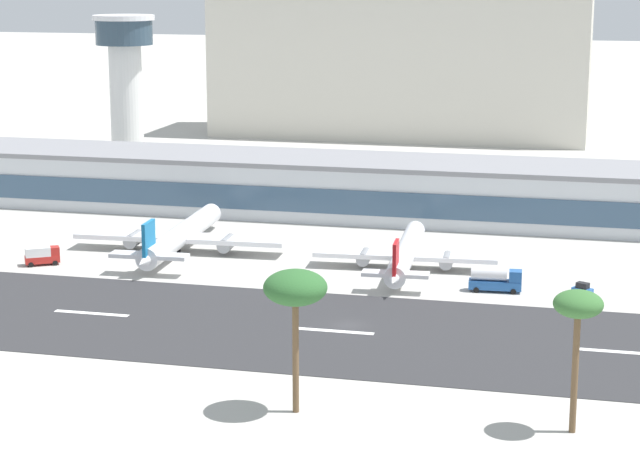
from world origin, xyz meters
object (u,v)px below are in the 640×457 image
object	(u,v)px
service_box_truck_1	(42,255)
distant_hotel_block	(401,59)
control_tower	(126,80)
terminal_building	(336,186)
airliner_blue_tail_gate_0	(179,237)
service_baggage_tug_0	(583,290)
airliner_red_tail_gate_1	(405,255)
service_fuel_truck_2	(495,279)
palm_tree_1	(578,309)
palm_tree_0	(295,290)

from	to	relation	value
service_box_truck_1	distant_hotel_block	bearing A→B (deg)	47.64
control_tower	service_box_truck_1	bearing A→B (deg)	-77.65
terminal_building	airliner_blue_tail_gate_0	world-z (taller)	terminal_building
airliner_blue_tail_gate_0	service_baggage_tug_0	world-z (taller)	airliner_blue_tail_gate_0
distant_hotel_block	service_box_truck_1	xyz separation A→B (m)	(-33.47, -176.58, -21.82)
airliner_red_tail_gate_1	service_fuel_truck_2	world-z (taller)	airliner_red_tail_gate_1
control_tower	palm_tree_1	xyz separation A→B (m)	(112.12, -139.57, -10.10)
airliner_blue_tail_gate_0	service_fuel_truck_2	bearing A→B (deg)	-104.84
distant_hotel_block	service_fuel_truck_2	bearing A→B (deg)	-75.22
airliner_red_tail_gate_1	service_box_truck_1	bearing A→B (deg)	96.67
service_box_truck_1	palm_tree_0	distance (m)	85.57
control_tower	palm_tree_0	bearing A→B (deg)	-60.44
airliner_red_tail_gate_1	palm_tree_0	world-z (taller)	palm_tree_0
control_tower	service_fuel_truck_2	xyz separation A→B (m)	(97.92, -81.92, -22.61)
control_tower	palm_tree_1	world-z (taller)	control_tower
service_baggage_tug_0	service_fuel_truck_2	size ratio (longest dim) A/B	0.41
control_tower	palm_tree_1	size ratio (longest dim) A/B	2.41
service_box_truck_1	palm_tree_1	distance (m)	110.26
palm_tree_0	airliner_red_tail_gate_1	bearing A→B (deg)	88.93
palm_tree_1	airliner_blue_tail_gate_0	bearing A→B (deg)	136.17
palm_tree_1	terminal_building	bearing A→B (deg)	115.46
distant_hotel_block	service_box_truck_1	bearing A→B (deg)	-100.73
terminal_building	airliner_red_tail_gate_1	xyz separation A→B (m)	(22.13, -43.30, -3.37)
distant_hotel_block	service_fuel_truck_2	size ratio (longest dim) A/B	13.17
terminal_building	service_baggage_tug_0	bearing A→B (deg)	-45.15
distant_hotel_block	airliner_red_tail_gate_1	world-z (taller)	distant_hotel_block
service_baggage_tug_0	service_fuel_truck_2	distance (m)	13.92
airliner_blue_tail_gate_0	service_box_truck_1	xyz separation A→B (m)	(-20.41, -14.22, -1.20)
terminal_building	palm_tree_1	bearing A→B (deg)	-64.54
terminal_building	airliner_blue_tail_gate_0	size ratio (longest dim) A/B	4.61
terminal_building	service_baggage_tug_0	size ratio (longest dim) A/B	57.96
control_tower	palm_tree_0	distance (m)	162.34
airliner_blue_tail_gate_0	palm_tree_0	size ratio (longest dim) A/B	2.58
control_tower	airliner_red_tail_gate_1	xyz separation A→B (m)	(81.25, -71.55, -21.92)
distant_hotel_block	airliner_blue_tail_gate_0	size ratio (longest dim) A/B	2.53
distant_hotel_block	service_baggage_tug_0	distance (m)	185.99
service_baggage_tug_0	palm_tree_1	distance (m)	59.91
airliner_red_tail_gate_1	palm_tree_1	world-z (taller)	palm_tree_1
distant_hotel_block	palm_tree_0	xyz separation A→B (m)	(28.26, -234.32, -8.55)
service_fuel_truck_2	service_baggage_tug_0	bearing A→B (deg)	-0.99
service_fuel_truck_2	control_tower	bearing A→B (deg)	136.12
service_box_truck_1	service_fuel_truck_2	distance (m)	79.72
airliner_red_tail_gate_1	service_fuel_truck_2	distance (m)	19.64
terminal_building	palm_tree_0	xyz separation A→B (m)	(20.83, -112.71, 8.96)
terminal_building	service_box_truck_1	world-z (taller)	terminal_building
terminal_building	service_fuel_truck_2	world-z (taller)	terminal_building
service_fuel_truck_2	palm_tree_1	size ratio (longest dim) A/B	0.52
distant_hotel_block	palm_tree_1	bearing A→B (deg)	-75.46
distant_hotel_block	airliner_blue_tail_gate_0	world-z (taller)	distant_hotel_block
palm_tree_1	service_baggage_tug_0	bearing A→B (deg)	90.33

